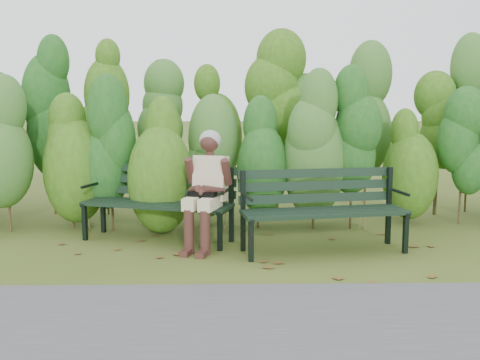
{
  "coord_description": "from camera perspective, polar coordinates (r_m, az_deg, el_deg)",
  "views": [
    {
      "loc": [
        -0.11,
        -5.64,
        1.59
      ],
      "look_at": [
        0.0,
        0.35,
        0.75
      ],
      "focal_mm": 42.0,
      "sensor_mm": 36.0,
      "label": 1
    }
  ],
  "objects": [
    {
      "name": "bench_left",
      "position": [
        6.53,
        -8.09,
        -1.64
      ],
      "size": [
        1.81,
        1.05,
        0.86
      ],
      "color": "black",
      "rests_on": "ground"
    },
    {
      "name": "footpath",
      "position": [
        3.79,
        0.75,
        -16.75
      ],
      "size": [
        60.0,
        2.5,
        0.01
      ],
      "primitive_type": "cube",
      "color": "#474749",
      "rests_on": "ground"
    },
    {
      "name": "ground",
      "position": [
        5.86,
        0.06,
        -7.76
      ],
      "size": [
        80.0,
        80.0,
        0.0
      ],
      "primitive_type": "plane",
      "color": "#3F5019"
    },
    {
      "name": "seated_woman",
      "position": [
        6.1,
        -3.41,
        -0.24
      ],
      "size": [
        0.57,
        0.8,
        1.28
      ],
      "color": "beige",
      "rests_on": "ground"
    },
    {
      "name": "bench_right",
      "position": [
        6.06,
        8.27,
        -2.34
      ],
      "size": [
        1.81,
        0.85,
        0.87
      ],
      "color": "black",
      "rests_on": "ground"
    },
    {
      "name": "hedge_band",
      "position": [
        7.51,
        -0.22,
        5.45
      ],
      "size": [
        11.04,
        1.67,
        2.42
      ],
      "color": "#47381E",
      "rests_on": "ground"
    },
    {
      "name": "leaf_litter",
      "position": [
        5.78,
        1.2,
        -7.97
      ],
      "size": [
        5.98,
        2.28,
        0.01
      ],
      "color": "brown",
      "rests_on": "ground"
    }
  ]
}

